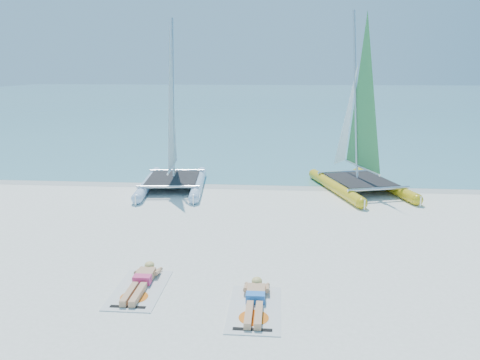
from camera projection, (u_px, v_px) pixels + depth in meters
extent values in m
plane|color=white|center=(265.00, 233.00, 13.01)|extent=(140.00, 140.00, 0.00)
cube|color=#6BB3B3|center=(278.00, 97.00, 74.06)|extent=(140.00, 115.00, 0.01)
cube|color=beige|center=(270.00, 185.00, 18.34)|extent=(140.00, 1.40, 0.01)
cylinder|color=#BDD8F8|center=(148.00, 184.00, 17.85)|extent=(0.81, 4.33, 0.38)
cone|color=#BDD8F8|center=(158.00, 170.00, 20.17)|extent=(0.42, 0.59, 0.36)
cylinder|color=#BDD8F8|center=(198.00, 183.00, 17.88)|extent=(0.81, 4.33, 0.38)
cone|color=#BDD8F8|center=(202.00, 170.00, 20.19)|extent=(0.42, 0.59, 0.36)
cube|color=black|center=(173.00, 178.00, 17.81)|extent=(2.08, 2.55, 0.03)
cylinder|color=silver|center=(173.00, 98.00, 17.88)|extent=(0.20, 1.14, 5.95)
cylinder|color=gold|center=(335.00, 187.00, 17.36)|extent=(1.65, 4.41, 0.40)
cone|color=gold|center=(312.00, 173.00, 19.72)|extent=(0.52, 0.66, 0.38)
cylinder|color=gold|center=(384.00, 184.00, 17.76)|extent=(1.65, 4.41, 0.40)
cone|color=gold|center=(356.00, 170.00, 20.11)|extent=(0.52, 0.66, 0.38)
cube|color=black|center=(360.00, 179.00, 17.51)|extent=(2.55, 2.91, 0.03)
cylinder|color=silver|center=(356.00, 95.00, 17.55)|extent=(0.43, 1.16, 6.18)
cube|color=silver|center=(139.00, 289.00, 9.70)|extent=(1.00, 1.85, 0.02)
cube|color=tan|center=(145.00, 276.00, 10.09)|extent=(0.36, 0.55, 0.17)
cube|color=#E33571|center=(142.00, 280.00, 9.89)|extent=(0.37, 0.22, 0.17)
cube|color=tan|center=(134.00, 295.00, 9.32)|extent=(0.31, 0.85, 0.13)
sphere|color=tan|center=(149.00, 267.00, 10.44)|extent=(0.21, 0.21, 0.21)
ellipsoid|color=#DBBF67|center=(149.00, 265.00, 10.44)|extent=(0.22, 0.24, 0.15)
cube|color=silver|center=(255.00, 309.00, 8.92)|extent=(1.00, 1.85, 0.02)
cube|color=tan|center=(256.00, 293.00, 9.31)|extent=(0.36, 0.55, 0.17)
cube|color=blue|center=(255.00, 298.00, 9.11)|extent=(0.37, 0.22, 0.17)
cube|color=tan|center=(254.00, 315.00, 8.54)|extent=(0.31, 0.85, 0.13)
sphere|color=tan|center=(257.00, 283.00, 9.66)|extent=(0.21, 0.21, 0.21)
ellipsoid|color=#DBBF67|center=(257.00, 281.00, 9.66)|extent=(0.22, 0.24, 0.15)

